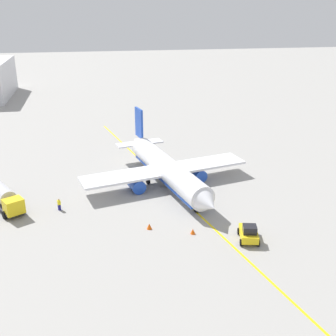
% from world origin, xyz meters
% --- Properties ---
extents(ground_plane, '(400.00, 400.00, 0.00)m').
position_xyz_m(ground_plane, '(0.00, 0.00, 0.00)').
color(ground_plane, '#9E9B96').
extents(airplane, '(30.01, 27.07, 9.54)m').
position_xyz_m(airplane, '(-0.49, -0.12, 2.59)').
color(airplane, white).
rests_on(airplane, ground).
extents(fuel_tanker, '(10.77, 7.61, 3.15)m').
position_xyz_m(fuel_tanker, '(2.72, -24.14, 1.73)').
color(fuel_tanker, '#2D2D33').
rests_on(fuel_tanker, ground).
extents(pushback_tug, '(3.96, 3.00, 2.20)m').
position_xyz_m(pushback_tug, '(17.53, 6.75, 1.01)').
color(pushback_tug, yellow).
rests_on(pushback_tug, ground).
extents(refueling_worker, '(0.62, 0.52, 1.71)m').
position_xyz_m(refueling_worker, '(5.40, -16.24, 0.82)').
color(refueling_worker, navy).
rests_on(refueling_worker, ground).
extents(safety_cone_nose, '(0.62, 0.62, 0.69)m').
position_xyz_m(safety_cone_nose, '(14.88, 0.49, 0.35)').
color(safety_cone_nose, '#F2590F').
rests_on(safety_cone_nose, ground).
extents(safety_cone_wingtip, '(0.67, 0.67, 0.74)m').
position_xyz_m(safety_cone_wingtip, '(12.73, -4.68, 0.37)').
color(safety_cone_wingtip, '#F2590F').
rests_on(safety_cone_wingtip, ground).
extents(taxi_line_marking, '(72.18, 17.76, 0.01)m').
position_xyz_m(taxi_line_marking, '(0.00, 0.00, 0.01)').
color(taxi_line_marking, yellow).
rests_on(taxi_line_marking, ground).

